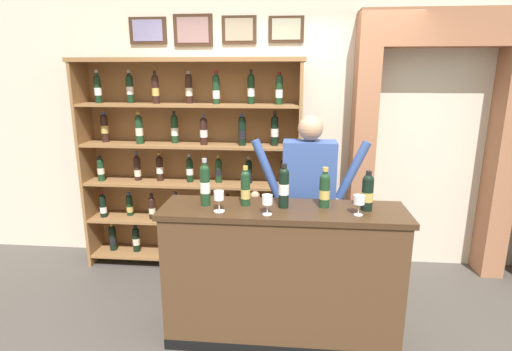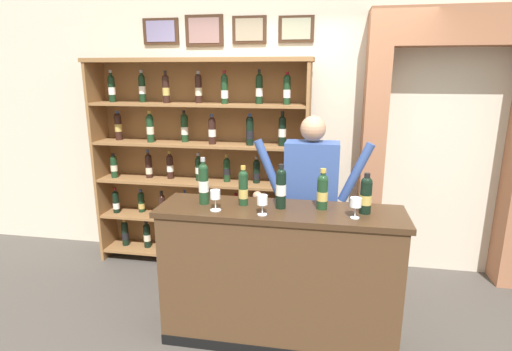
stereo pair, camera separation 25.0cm
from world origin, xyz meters
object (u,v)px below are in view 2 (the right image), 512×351
tasting_counter (279,276)px  tasting_bottle_bianco (366,194)px  tasting_bottle_chianti (243,187)px  wine_glass_left (356,203)px  wine_glass_center (262,201)px  wine_shelf (201,160)px  tasting_bottle_super_tuscan (204,183)px  tasting_bottle_grappa (322,191)px  shopkeeper (311,194)px  tasting_bottle_prosecco (281,187)px  wine_glass_spare (215,196)px

tasting_counter → tasting_bottle_bianco: size_ratio=6.20×
tasting_bottle_chianti → wine_glass_left: tasting_bottle_chianti is taller
wine_glass_left → wine_glass_center: 0.61m
wine_shelf → tasting_counter: wine_shelf is taller
tasting_counter → tasting_bottle_super_tuscan: (-0.56, 0.02, 0.68)m
tasting_bottle_chianti → tasting_bottle_bianco: 0.85m
tasting_bottle_chianti → tasting_bottle_grappa: size_ratio=1.00×
shopkeeper → wine_glass_center: bearing=-115.5°
wine_shelf → tasting_bottle_bianco: bearing=-36.8°
tasting_bottle_prosecco → wine_glass_left: bearing=-12.7°
wine_shelf → shopkeeper: bearing=-30.9°
tasting_bottle_chianti → wine_glass_spare: bearing=-136.7°
wine_shelf → wine_glass_center: wine_shelf is taller
wine_glass_spare → tasting_bottle_chianti: bearing=43.3°
tasting_bottle_super_tuscan → tasting_bottle_bianco: (1.14, -0.00, -0.03)m
tasting_counter → wine_shelf: bearing=129.2°
shopkeeper → tasting_bottle_bianco: 0.62m
tasting_bottle_chianti → tasting_bottle_bianco: size_ratio=1.03×
wine_shelf → wine_glass_spare: bearing=-67.9°
wine_shelf → tasting_bottle_super_tuscan: (0.39, -1.15, 0.10)m
tasting_bottle_prosecco → tasting_bottle_grappa: 0.29m
wine_shelf → wine_glass_left: bearing=-40.7°
tasting_bottle_super_tuscan → wine_glass_left: size_ratio=2.48×
tasting_counter → tasting_bottle_bianco: 0.88m
wine_glass_spare → wine_shelf: bearing=112.1°
wine_shelf → tasting_bottle_grappa: (1.25, -1.11, 0.07)m
tasting_bottle_super_tuscan → tasting_bottle_bianco: 1.14m
tasting_bottle_prosecco → wine_glass_center: (-0.11, -0.16, -0.06)m
tasting_bottle_chianti → wine_glass_center: tasting_bottle_chianti is taller
tasting_counter → tasting_bottle_chianti: size_ratio=5.99×
tasting_bottle_chianti → tasting_bottle_bianco: bearing=-1.8°
shopkeeper → tasting_bottle_bianco: bearing=-50.1°
shopkeeper → tasting_bottle_bianco: size_ratio=5.87×
shopkeeper → wine_glass_left: 0.67m
tasting_bottle_prosecco → wine_glass_left: (0.51, -0.11, -0.06)m
tasting_bottle_super_tuscan → tasting_bottle_prosecco: tasting_bottle_super_tuscan is taller
wine_shelf → tasting_bottle_bianco: size_ratio=7.91×
tasting_bottle_super_tuscan → tasting_counter: bearing=-2.1°
tasting_counter → tasting_bottle_grappa: 0.72m
tasting_bottle_chianti → tasting_bottle_prosecco: bearing=-4.9°
tasting_bottle_prosecco → tasting_bottle_super_tuscan: bearing=-179.8°
tasting_bottle_super_tuscan → tasting_bottle_grappa: (0.85, 0.04, -0.03)m
tasting_bottle_bianco → wine_glass_center: (-0.68, -0.16, -0.04)m
wine_shelf → tasting_bottle_prosecco: wine_shelf is taller
tasting_bottle_super_tuscan → tasting_bottle_chianti: 0.29m
tasting_counter → tasting_bottle_chianti: (-0.27, 0.05, 0.65)m
tasting_bottle_grappa → wine_glass_center: size_ratio=2.10×
shopkeeper → wine_glass_spare: shopkeeper is taller
tasting_counter → wine_glass_spare: bearing=-166.0°
shopkeeper → tasting_bottle_prosecco: bearing=-112.7°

